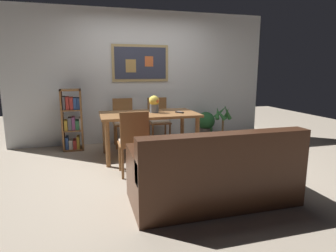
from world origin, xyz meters
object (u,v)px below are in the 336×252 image
at_px(leather_couch, 214,175).
at_px(tv_remote, 179,112).
at_px(dining_chair_near_left, 134,138).
at_px(dining_chair_far_left, 123,118).
at_px(flower_vase, 154,103).
at_px(dining_chair_far_right, 158,117).
at_px(potted_palm, 222,130).
at_px(potted_ivy, 206,125).
at_px(bookshelf, 72,121).
at_px(dining_table, 149,118).

relative_size(leather_couch, tv_remote, 11.60).
relative_size(dining_chair_near_left, tv_remote, 5.86).
bearing_deg(dining_chair_near_left, tv_remote, 39.09).
xyz_separation_m(dining_chair_far_left, flower_vase, (0.42, -0.80, 0.36)).
relative_size(dining_chair_far_right, potted_palm, 1.13).
height_order(dining_chair_far_left, potted_ivy, dining_chair_far_left).
bearing_deg(bookshelf, potted_ivy, 1.28).
bearing_deg(dining_table, potted_ivy, 30.57).
bearing_deg(flower_vase, bookshelf, 151.48).
bearing_deg(dining_chair_near_left, dining_chair_far_left, 87.60).
xyz_separation_m(potted_ivy, tv_remote, (-0.90, -0.95, 0.43)).
xyz_separation_m(potted_ivy, potted_palm, (0.17, -0.42, -0.03)).
relative_size(potted_ivy, tv_remote, 3.83).
height_order(dining_table, potted_palm, potted_palm).
distance_m(flower_vase, tv_remote, 0.45).
xyz_separation_m(leather_couch, potted_palm, (1.25, 2.30, -0.02)).
relative_size(leather_couch, bookshelf, 1.61).
bearing_deg(leather_couch, dining_table, 99.41).
xyz_separation_m(dining_chair_far_left, dining_chair_near_left, (-0.07, -1.68, 0.00)).
xyz_separation_m(dining_chair_far_right, bookshelf, (-1.62, -0.04, 0.00)).
distance_m(bookshelf, potted_palm, 2.86).
xyz_separation_m(dining_chair_far_right, potted_ivy, (1.04, 0.02, -0.22)).
relative_size(dining_chair_far_right, leather_couch, 0.51).
bearing_deg(potted_palm, dining_table, -165.57).
bearing_deg(dining_chair_far_right, bookshelf, -178.76).
relative_size(potted_ivy, potted_palm, 0.74).
bearing_deg(dining_table, dining_chair_near_left, -114.97).
relative_size(dining_chair_near_left, potted_ivy, 1.53).
xyz_separation_m(leather_couch, flower_vase, (-0.22, 1.92, 0.59)).
distance_m(potted_ivy, potted_palm, 0.45).
bearing_deg(flower_vase, dining_chair_far_right, 71.47).
bearing_deg(potted_ivy, bookshelf, -178.72).
height_order(leather_couch, potted_palm, leather_couch).
relative_size(dining_chair_far_right, tv_remote, 5.86).
bearing_deg(flower_vase, potted_palm, 14.42).
bearing_deg(dining_table, potted_palm, 14.43).
distance_m(leather_couch, bookshelf, 3.10).
relative_size(bookshelf, tv_remote, 7.18).
bearing_deg(dining_chair_far_right, dining_chair_far_left, 177.45).
height_order(potted_palm, flower_vase, flower_vase).
bearing_deg(flower_vase, leather_couch, -83.53).
xyz_separation_m(dining_chair_near_left, leather_couch, (0.71, -1.05, -0.23)).
relative_size(dining_chair_far_right, dining_chair_near_left, 1.00).
relative_size(bookshelf, flower_vase, 3.90).
height_order(leather_couch, tv_remote, leather_couch).
bearing_deg(dining_table, flower_vase, 14.48).
distance_m(dining_chair_far_left, bookshelf, 0.94).
bearing_deg(dining_chair_far_right, potted_palm, -18.15).
bearing_deg(dining_chair_far_left, potted_ivy, -0.21).
distance_m(leather_couch, potted_palm, 2.62).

